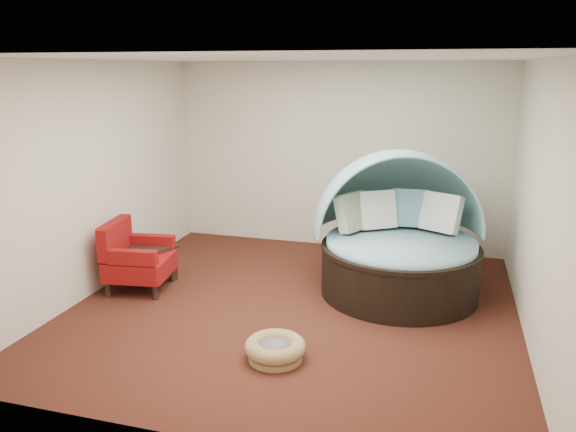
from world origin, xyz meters
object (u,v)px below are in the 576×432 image
(red_armchair, at_px, (135,258))
(canopy_daybed, at_px, (399,228))
(pet_basket, at_px, (275,349))
(side_table, at_px, (152,258))

(red_armchair, bearing_deg, canopy_daybed, 6.87)
(canopy_daybed, xyz_separation_m, red_armchair, (-3.15, -0.86, -0.41))
(pet_basket, bearing_deg, side_table, 144.77)
(pet_basket, height_order, red_armchair, red_armchair)
(red_armchair, distance_m, side_table, 0.32)
(pet_basket, relative_size, red_armchair, 0.87)
(canopy_daybed, bearing_deg, side_table, 172.25)
(canopy_daybed, xyz_separation_m, pet_basket, (-0.95, -2.07, -0.71))
(canopy_daybed, height_order, red_armchair, canopy_daybed)
(red_armchair, relative_size, side_table, 1.31)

